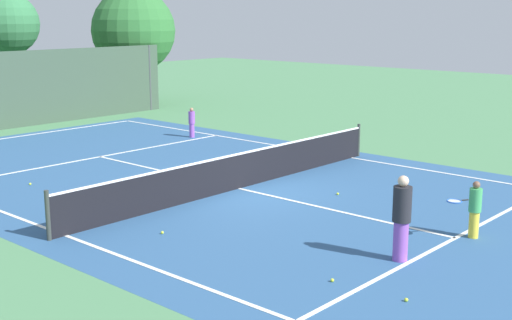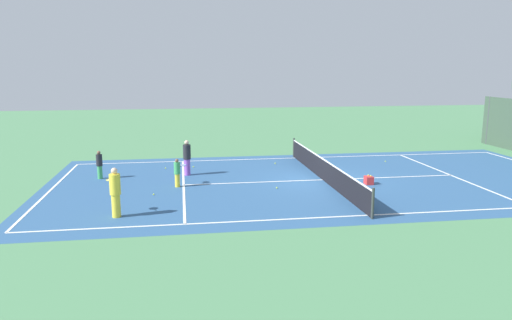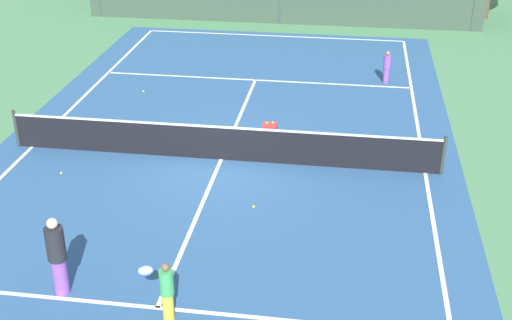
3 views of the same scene
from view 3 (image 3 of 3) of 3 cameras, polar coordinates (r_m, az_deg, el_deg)
ground_plane at (r=18.60m, az=-2.95°, el=0.04°), size 80.00×80.00×0.00m
court_surface at (r=18.60m, az=-2.95°, el=0.05°), size 13.00×25.00×0.01m
tennis_net at (r=18.38m, az=-2.99°, el=1.46°), size 11.90×0.10×1.10m
player_0 at (r=24.40m, az=10.97°, el=7.74°), size 0.25×0.25×1.16m
player_1 at (r=13.65m, az=-16.43°, el=-7.74°), size 0.36×0.36×1.71m
player_2 at (r=12.71m, az=-7.61°, el=-10.82°), size 0.83×0.61×1.25m
ball_crate at (r=19.95m, az=1.16°, el=2.59°), size 0.41×0.33×0.43m
tennis_ball_0 at (r=18.52m, az=-16.12°, el=-1.08°), size 0.07×0.07×0.07m
tennis_ball_2 at (r=16.29m, az=-0.20°, el=-3.95°), size 0.07×0.07×0.07m
tennis_ball_5 at (r=23.58m, az=-9.48°, el=5.74°), size 0.07×0.07×0.07m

